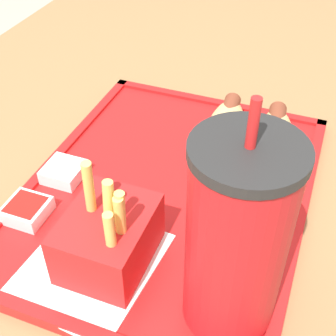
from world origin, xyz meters
name	(u,v)px	position (x,y,z in m)	size (l,w,h in m)	color
food_tray	(168,192)	(0.02, 0.02, 0.78)	(0.38, 0.30, 0.01)	red
paper_napkin	(91,265)	(0.14, -0.01, 0.78)	(0.14, 0.12, 0.00)	white
soda_cup	(236,241)	(0.14, 0.12, 0.87)	(0.08, 0.08, 0.21)	red
hot_dog_far	(274,143)	(-0.08, 0.12, 0.80)	(0.14, 0.06, 0.04)	#DBB270
hot_dog_near	(224,132)	(-0.08, 0.06, 0.80)	(0.14, 0.06, 0.04)	#DBB270
fries_carton	(109,238)	(0.13, 0.01, 0.81)	(0.09, 0.07, 0.11)	red
sauce_cup_mayo	(64,171)	(0.04, -0.09, 0.79)	(0.04, 0.04, 0.02)	silver
sauce_cup_ketchup	(27,210)	(0.11, -0.10, 0.79)	(0.04, 0.04, 0.02)	silver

